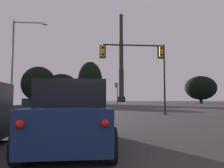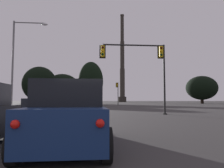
% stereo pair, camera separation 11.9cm
% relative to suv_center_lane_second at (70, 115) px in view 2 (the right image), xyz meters
% --- Properties ---
extents(suv_center_lane_second, '(2.16, 4.93, 1.86)m').
position_rel_suv_center_lane_second_xyz_m(suv_center_lane_second, '(0.00, 0.00, 0.00)').
color(suv_center_lane_second, navy).
rests_on(suv_center_lane_second, ground_plane).
extents(sedan_left_lane_front, '(2.20, 4.78, 1.43)m').
position_rel_suv_center_lane_second_xyz_m(sedan_left_lane_front, '(-2.61, 7.04, -0.23)').
color(sedan_left_lane_front, silver).
rests_on(sedan_left_lane_front, ground_plane).
extents(traffic_light_overhead_right, '(6.29, 0.50, 6.57)m').
position_rel_suv_center_lane_second_xyz_m(traffic_light_overhead_right, '(5.36, 13.22, 4.15)').
color(traffic_light_overhead_right, black).
rests_on(traffic_light_overhead_right, ground_plane).
extents(traffic_light_far_right, '(0.78, 0.50, 5.99)m').
position_rel_suv_center_lane_second_xyz_m(traffic_light_far_right, '(7.21, 50.80, 3.03)').
color(traffic_light_far_right, black).
rests_on(traffic_light_far_right, ground_plane).
extents(street_lamp, '(3.66, 0.36, 9.86)m').
position_rel_suv_center_lane_second_xyz_m(street_lamp, '(-7.32, 17.17, 5.09)').
color(street_lamp, slate).
rests_on(street_lamp, ground_plane).
extents(smokestack, '(5.16, 5.16, 57.84)m').
position_rel_suv_center_lane_second_xyz_m(smokestack, '(19.72, 133.25, 21.74)').
color(smokestack, '#2B2722').
rests_on(smokestack, ground_plane).
extents(treeline_far_right, '(8.26, 7.43, 14.16)m').
position_rel_suv_center_lane_second_xyz_m(treeline_far_right, '(-0.03, 66.33, 6.67)').
color(treeline_far_right, black).
rests_on(treeline_far_right, ground_plane).
extents(treeline_center_right, '(11.36, 10.23, 12.62)m').
position_rel_suv_center_lane_second_xyz_m(treeline_center_right, '(-17.32, 68.56, 5.91)').
color(treeline_center_right, black).
rests_on(treeline_center_right, ground_plane).
extents(treeline_right_mid, '(12.17, 10.95, 10.76)m').
position_rel_suv_center_lane_second_xyz_m(treeline_right_mid, '(-10.35, 73.28, 5.08)').
color(treeline_right_mid, black).
rests_on(treeline_right_mid, ground_plane).
extents(treeline_center_left, '(11.59, 10.43, 10.28)m').
position_rel_suv_center_lane_second_xyz_m(treeline_center_left, '(40.98, 70.95, 4.94)').
color(treeline_center_left, black).
rests_on(treeline_center_left, ground_plane).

